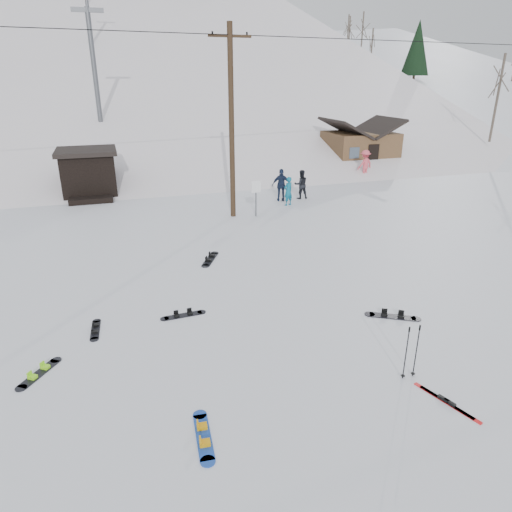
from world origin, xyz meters
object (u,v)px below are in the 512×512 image
object	(u,v)px
utility_pole	(231,122)
hero_snowboard	(204,436)
hero_skis	(446,402)
cabin	(360,148)

from	to	relation	value
utility_pole	hero_snowboard	size ratio (longest dim) A/B	5.71
utility_pole	hero_skis	xyz separation A→B (m)	(0.63, -15.44, -4.66)
utility_pole	cabin	xyz separation A→B (m)	(13.00, 10.00, -3.20)
cabin	hero_snowboard	xyz separation A→B (m)	(-17.68, -24.79, -1.45)
utility_pole	hero_skis	size ratio (longest dim) A/B	5.61
hero_snowboard	hero_skis	world-z (taller)	hero_snowboard
utility_pole	cabin	size ratio (longest dim) A/B	1.67
utility_pole	cabin	world-z (taller)	utility_pole
hero_snowboard	hero_skis	distance (m)	5.35
cabin	hero_snowboard	size ratio (longest dim) A/B	3.42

